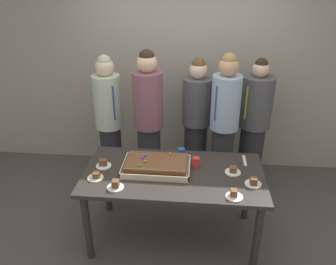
# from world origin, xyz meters

# --- Properties ---
(ground_plane) EXTENTS (12.00, 12.00, 0.00)m
(ground_plane) POSITION_xyz_m (0.00, 0.00, 0.00)
(ground_plane) COLOR #4C4742
(interior_back_panel) EXTENTS (8.00, 0.12, 3.00)m
(interior_back_panel) POSITION_xyz_m (0.00, 1.60, 1.50)
(interior_back_panel) COLOR #9E998E
(interior_back_panel) RESTS_ON ground_plane
(party_table) EXTENTS (1.72, 0.88, 0.79)m
(party_table) POSITION_xyz_m (0.00, 0.00, 0.69)
(party_table) COLOR #2D2826
(party_table) RESTS_ON ground_plane
(sheet_cake) EXTENTS (0.65, 0.41, 0.12)m
(sheet_cake) POSITION_xyz_m (-0.17, 0.04, 0.84)
(sheet_cake) COLOR beige
(sheet_cake) RESTS_ON party_table
(plated_slice_near_left) EXTENTS (0.15, 0.15, 0.06)m
(plated_slice_near_left) POSITION_xyz_m (-0.71, -0.16, 0.81)
(plated_slice_near_left) COLOR white
(plated_slice_near_left) RESTS_ON party_table
(plated_slice_near_right) EXTENTS (0.15, 0.15, 0.07)m
(plated_slice_near_right) POSITION_xyz_m (0.73, -0.13, 0.82)
(plated_slice_near_right) COLOR white
(plated_slice_near_right) RESTS_ON party_table
(plated_slice_far_left) EXTENTS (0.15, 0.15, 0.08)m
(plated_slice_far_left) POSITION_xyz_m (-0.50, -0.29, 0.82)
(plated_slice_far_left) COLOR white
(plated_slice_far_left) RESTS_ON party_table
(plated_slice_far_right) EXTENTS (0.15, 0.15, 0.06)m
(plated_slice_far_right) POSITION_xyz_m (0.56, 0.05, 0.81)
(plated_slice_far_right) COLOR white
(plated_slice_far_right) RESTS_ON party_table
(plated_slice_center_front) EXTENTS (0.15, 0.15, 0.07)m
(plated_slice_center_front) POSITION_xyz_m (0.54, -0.33, 0.81)
(plated_slice_center_front) COLOR white
(plated_slice_center_front) RESTS_ON party_table
(plated_slice_center_back) EXTENTS (0.15, 0.15, 0.07)m
(plated_slice_center_back) POSITION_xyz_m (-0.70, 0.05, 0.81)
(plated_slice_center_back) COLOR white
(plated_slice_center_back) RESTS_ON party_table
(drink_cup_nearest) EXTENTS (0.07, 0.07, 0.10)m
(drink_cup_nearest) POSITION_xyz_m (0.06, 0.30, 0.84)
(drink_cup_nearest) COLOR #2D5199
(drink_cup_nearest) RESTS_ON party_table
(drink_cup_middle) EXTENTS (0.07, 0.07, 0.10)m
(drink_cup_middle) POSITION_xyz_m (0.21, 0.13, 0.84)
(drink_cup_middle) COLOR red
(drink_cup_middle) RESTS_ON party_table
(cake_server_utensil) EXTENTS (0.03, 0.20, 0.01)m
(cake_server_utensil) POSITION_xyz_m (0.70, 0.28, 0.80)
(cake_server_utensil) COLOR silver
(cake_server_utensil) RESTS_ON party_table
(person_serving_front) EXTENTS (0.36, 0.36, 1.63)m
(person_serving_front) POSITION_xyz_m (0.19, 1.09, 0.84)
(person_serving_front) COLOR #28282D
(person_serving_front) RESTS_ON ground_plane
(person_green_shirt_behind) EXTENTS (0.34, 0.34, 1.79)m
(person_green_shirt_behind) POSITION_xyz_m (-0.35, 0.76, 0.94)
(person_green_shirt_behind) COLOR #28282D
(person_green_shirt_behind) RESTS_ON ground_plane
(person_striped_tie_right) EXTENTS (0.32, 0.32, 1.69)m
(person_striped_tie_right) POSITION_xyz_m (-0.85, 0.89, 0.89)
(person_striped_tie_right) COLOR #28282D
(person_striped_tie_right) RESTS_ON ground_plane
(person_far_right_suit) EXTENTS (0.32, 0.32, 1.77)m
(person_far_right_suit) POSITION_xyz_m (0.51, 0.78, 0.93)
(person_far_right_suit) COLOR #28282D
(person_far_right_suit) RESTS_ON ground_plane
(person_back_corner) EXTENTS (0.37, 0.37, 1.65)m
(person_back_corner) POSITION_xyz_m (0.89, 1.07, 0.85)
(person_back_corner) COLOR #28282D
(person_back_corner) RESTS_ON ground_plane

